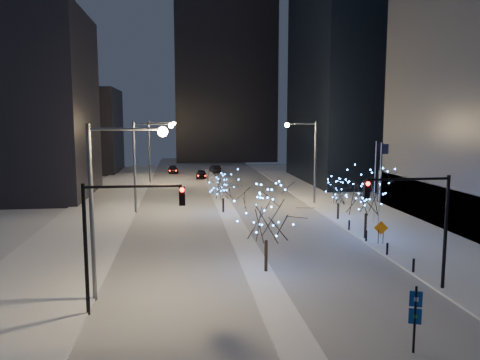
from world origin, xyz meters
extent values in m
plane|color=silver|center=(0.00, 0.00, 0.00)|extent=(160.00, 160.00, 0.00)
cube|color=#A2A7B1|center=(0.00, 35.00, 0.01)|extent=(20.00, 130.00, 0.02)
cube|color=white|center=(0.00, 30.00, 0.07)|extent=(2.00, 80.00, 0.15)
cube|color=white|center=(15.00, 20.00, 0.07)|extent=(10.00, 90.00, 0.15)
cube|color=white|center=(-14.00, 20.00, 0.07)|extent=(8.00, 90.00, 0.15)
cube|color=black|center=(-28.00, 40.00, 12.00)|extent=(22.00, 18.00, 24.00)
cube|color=black|center=(-26.00, 70.00, 8.00)|extent=(18.00, 16.00, 16.00)
cube|color=black|center=(6.00, 92.00, 21.00)|extent=(24.00, 14.00, 42.00)
cylinder|color=#595E66|center=(-10.00, 2.00, 5.00)|extent=(0.24, 0.24, 10.00)
cylinder|color=#595E66|center=(-8.00, 2.00, 9.70)|extent=(4.00, 0.16, 0.16)
sphere|color=#F9CF7C|center=(-6.00, 2.00, 9.55)|extent=(0.56, 0.56, 0.56)
cylinder|color=#595E66|center=(-10.00, 27.00, 5.00)|extent=(0.24, 0.24, 10.00)
cylinder|color=#595E66|center=(-8.00, 27.00, 9.70)|extent=(4.00, 0.16, 0.16)
sphere|color=#F9CF7C|center=(-6.00, 27.00, 9.55)|extent=(0.56, 0.56, 0.56)
cylinder|color=#595E66|center=(-10.00, 52.00, 5.00)|extent=(0.24, 0.24, 10.00)
cylinder|color=#595E66|center=(-8.00, 52.00, 9.70)|extent=(4.00, 0.16, 0.16)
sphere|color=#F9CF7C|center=(-6.00, 52.00, 9.55)|extent=(0.56, 0.56, 0.56)
cylinder|color=#595E66|center=(11.00, 30.00, 5.00)|extent=(0.24, 0.24, 10.00)
cylinder|color=#595E66|center=(9.25, 30.00, 9.70)|extent=(3.50, 0.16, 0.16)
sphere|color=#F9CF7C|center=(7.50, 30.00, 9.55)|extent=(0.56, 0.56, 0.56)
cylinder|color=black|center=(-10.00, 0.00, 3.50)|extent=(0.20, 0.20, 7.00)
cylinder|color=black|center=(-7.50, 0.00, 6.80)|extent=(5.00, 0.14, 0.14)
cube|color=black|center=(-5.00, 0.00, 6.25)|extent=(0.32, 0.28, 1.00)
sphere|color=#FF0C05|center=(-5.00, -0.18, 6.60)|extent=(0.22, 0.22, 0.22)
cylinder|color=black|center=(10.50, 1.00, 3.50)|extent=(0.20, 0.20, 7.00)
cylinder|color=black|center=(8.00, 1.00, 6.80)|extent=(5.00, 0.14, 0.14)
cube|color=black|center=(5.50, 1.00, 6.25)|extent=(0.32, 0.28, 1.00)
sphere|color=#FF0C05|center=(5.50, 0.82, 6.60)|extent=(0.22, 0.22, 0.22)
cylinder|color=silver|center=(13.00, 16.00, 4.15)|extent=(0.10, 0.10, 8.00)
cube|color=black|center=(13.35, 16.00, 7.55)|extent=(0.70, 0.03, 0.90)
cylinder|color=silver|center=(13.60, 18.50, 4.15)|extent=(0.10, 0.10, 8.00)
cube|color=black|center=(13.95, 18.50, 7.55)|extent=(0.70, 0.03, 0.90)
cylinder|color=black|center=(10.20, 4.00, 0.60)|extent=(0.16, 0.16, 0.90)
cylinder|color=black|center=(10.20, 8.00, 0.60)|extent=(0.16, 0.16, 0.90)
cylinder|color=black|center=(10.20, 12.00, 0.60)|extent=(0.16, 0.16, 0.90)
cylinder|color=black|center=(10.20, 16.00, 0.60)|extent=(0.16, 0.16, 0.90)
imported|color=black|center=(-1.50, 56.54, 0.74)|extent=(1.97, 4.45, 1.49)
imported|color=black|center=(1.50, 64.63, 0.73)|extent=(2.14, 4.59, 1.46)
imported|color=black|center=(-6.48, 65.28, 0.66)|extent=(2.10, 4.63, 1.32)
cylinder|color=black|center=(0.50, 5.42, 1.20)|extent=(0.22, 0.22, 2.10)
cylinder|color=black|center=(-0.50, 25.66, 0.92)|extent=(0.22, 0.22, 1.54)
cylinder|color=black|center=(10.50, 12.96, 1.22)|extent=(0.22, 0.22, 2.14)
cylinder|color=black|center=(10.76, 20.70, 0.95)|extent=(0.22, 0.22, 1.60)
cylinder|color=black|center=(5.00, -6.00, 1.53)|extent=(0.10, 0.10, 3.05)
cube|color=#0D4092|center=(5.00, -6.00, 2.49)|extent=(0.53, 0.27, 0.70)
cube|color=#0D4092|center=(5.00, -6.00, 1.70)|extent=(0.53, 0.27, 0.70)
cylinder|color=black|center=(10.82, 11.02, 0.71)|extent=(0.06, 0.06, 1.12)
cylinder|color=black|center=(11.23, 11.02, 0.71)|extent=(0.06, 0.06, 1.12)
cube|color=orange|center=(11.02, 11.02, 1.48)|extent=(1.14, 0.24, 1.15)
camera|label=1|loc=(-5.06, -24.33, 10.24)|focal=35.00mm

